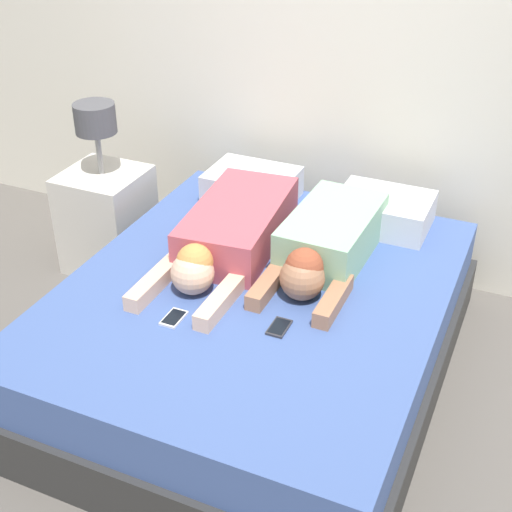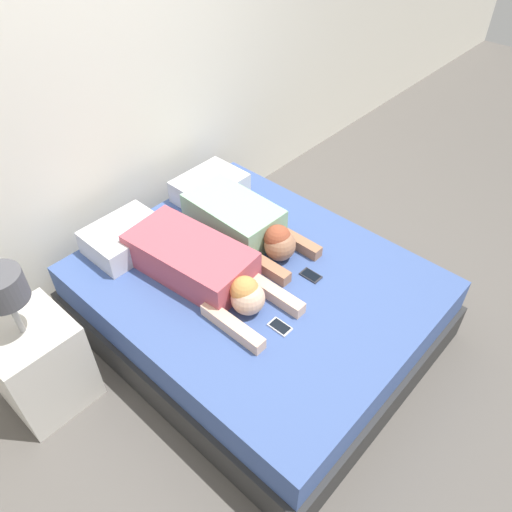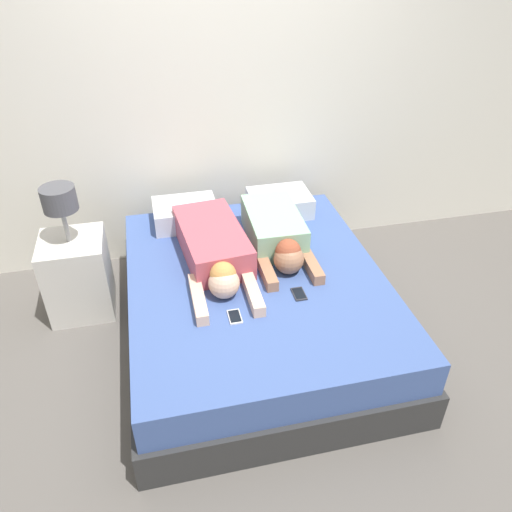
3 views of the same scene
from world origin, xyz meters
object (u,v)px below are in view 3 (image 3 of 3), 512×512
object	(u,v)px
pillow_head_left	(185,213)
cell_phone_right	(299,294)
pillow_head_right	(280,203)
person_left	(214,249)
cell_phone_left	(235,317)
nightstand	(77,271)
bed	(256,305)
person_right	(277,234)

from	to	relation	value
pillow_head_left	cell_phone_right	bearing A→B (deg)	-60.47
pillow_head_right	person_left	xyz separation A→B (m)	(-0.58, -0.54, 0.02)
cell_phone_right	pillow_head_left	bearing A→B (deg)	119.53
cell_phone_left	person_left	bearing A→B (deg)	92.18
cell_phone_left	nightstand	world-z (taller)	nightstand
bed	cell_phone_right	xyz separation A→B (m)	(0.21, -0.24, 0.25)
person_right	cell_phone_right	bearing A→B (deg)	-90.31
person_right	person_left	bearing A→B (deg)	-169.93
person_right	nightstand	size ratio (longest dim) A/B	0.91
pillow_head_right	cell_phone_left	bearing A→B (deg)	-116.80
person_right	cell_phone_right	distance (m)	0.54
cell_phone_right	person_left	bearing A→B (deg)	133.72
pillow_head_left	cell_phone_left	size ratio (longest dim) A/B	3.73
person_left	cell_phone_right	distance (m)	0.63
cell_phone_right	bed	bearing A→B (deg)	130.66
pillow_head_left	pillow_head_right	size ratio (longest dim) A/B	1.00
cell_phone_right	nightstand	bearing A→B (deg)	150.40
pillow_head_right	cell_phone_left	size ratio (longest dim) A/B	3.73
cell_phone_right	cell_phone_left	bearing A→B (deg)	-164.37
bed	cell_phone_left	bearing A→B (deg)	-119.87
person_left	pillow_head_left	bearing A→B (deg)	103.42
person_left	nightstand	xyz separation A→B (m)	(-0.91, 0.31, -0.25)
pillow_head_right	cell_phone_left	xyz separation A→B (m)	(-0.56, -1.11, -0.07)
pillow_head_right	person_right	bearing A→B (deg)	-107.43
person_left	cell_phone_right	xyz separation A→B (m)	(0.43, -0.45, -0.09)
person_left	cell_phone_left	world-z (taller)	person_left
pillow_head_right	person_left	world-z (taller)	person_left
pillow_head_left	pillow_head_right	world-z (taller)	same
bed	pillow_head_left	size ratio (longest dim) A/B	4.36
person_right	nightstand	world-z (taller)	nightstand
pillow_head_left	pillow_head_right	distance (m)	0.71
bed	cell_phone_right	size ratio (longest dim) A/B	16.28
person_right	cell_phone_left	world-z (taller)	person_right
person_left	person_right	xyz separation A→B (m)	(0.44, 0.08, 0.01)
pillow_head_left	person_left	bearing A→B (deg)	-76.58
bed	pillow_head_right	bearing A→B (deg)	64.71
person_left	cell_phone_right	bearing A→B (deg)	-46.28
cell_phone_left	cell_phone_right	distance (m)	0.43
pillow_head_left	person_right	distance (m)	0.73
pillow_head_left	cell_phone_left	distance (m)	1.12
pillow_head_right	nightstand	distance (m)	1.53
nightstand	cell_phone_left	bearing A→B (deg)	-43.25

